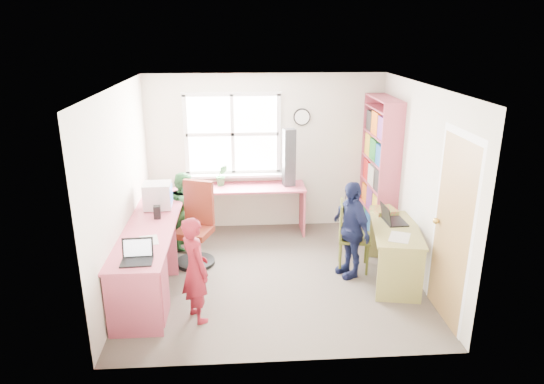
# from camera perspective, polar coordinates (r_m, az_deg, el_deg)

# --- Properties ---
(room) EXTENTS (3.64, 3.44, 2.44)m
(room) POSITION_cam_1_polar(r_m,az_deg,el_deg) (5.94, 0.21, 1.06)
(room) COLOR #473F38
(room) RESTS_ON ground
(l_desk) EXTENTS (2.38, 2.95, 0.75)m
(l_desk) POSITION_cam_1_polar(r_m,az_deg,el_deg) (5.93, -12.46, -7.39)
(l_desk) COLOR #C34E63
(l_desk) RESTS_ON ground
(right_desk) EXTENTS (0.77, 1.29, 0.70)m
(right_desk) POSITION_cam_1_polar(r_m,az_deg,el_deg) (6.23, 14.27, -5.68)
(right_desk) COLOR olive
(right_desk) RESTS_ON ground
(bookshelf) EXTENTS (0.30, 1.02, 2.10)m
(bookshelf) POSITION_cam_1_polar(r_m,az_deg,el_deg) (7.32, 12.49, 2.27)
(bookshelf) COLOR #C34E63
(bookshelf) RESTS_ON ground
(swivel_chair) EXTENTS (0.66, 0.66, 1.12)m
(swivel_chair) POSITION_cam_1_polar(r_m,az_deg,el_deg) (6.56, -8.89, -4.29)
(swivel_chair) COLOR black
(swivel_chair) RESTS_ON ground
(wooden_chair) EXTENTS (0.47, 0.47, 0.92)m
(wooden_chair) POSITION_cam_1_polar(r_m,az_deg,el_deg) (6.38, 9.04, -4.79)
(wooden_chair) COLOR #464A18
(wooden_chair) RESTS_ON ground
(crt_monitor) EXTENTS (0.37, 0.33, 0.35)m
(crt_monitor) POSITION_cam_1_polar(r_m,az_deg,el_deg) (6.55, -13.29, -0.43)
(crt_monitor) COLOR silver
(crt_monitor) RESTS_ON l_desk
(laptop_left) EXTENTS (0.33, 0.28, 0.22)m
(laptop_left) POSITION_cam_1_polar(r_m,az_deg,el_deg) (5.20, -15.58, -7.25)
(laptop_left) COLOR black
(laptop_left) RESTS_ON l_desk
(laptop_right) EXTENTS (0.30, 0.35, 0.23)m
(laptop_right) POSITION_cam_1_polar(r_m,az_deg,el_deg) (6.28, 13.85, -3.02)
(laptop_right) COLOR black
(laptop_right) RESTS_ON right_desk
(speaker_a) EXTENTS (0.09, 0.09, 0.17)m
(speaker_a) POSITION_cam_1_polar(r_m,az_deg,el_deg) (6.24, -13.36, -2.32)
(speaker_a) COLOR black
(speaker_a) RESTS_ON l_desk
(speaker_b) EXTENTS (0.08, 0.08, 0.17)m
(speaker_b) POSITION_cam_1_polar(r_m,az_deg,el_deg) (6.82, -12.53, -0.44)
(speaker_b) COLOR black
(speaker_b) RESTS_ON l_desk
(cd_tower) EXTENTS (0.20, 0.19, 0.87)m
(cd_tower) POSITION_cam_1_polar(r_m,az_deg,el_deg) (7.26, 2.01, 4.07)
(cd_tower) COLOR black
(cd_tower) RESTS_ON l_desk
(game_box) EXTENTS (0.33, 0.33, 0.06)m
(game_box) POSITION_cam_1_polar(r_m,az_deg,el_deg) (6.60, 13.06, -2.12)
(game_box) COLOR red
(game_box) RESTS_ON right_desk
(paper_a) EXTENTS (0.26, 0.32, 0.00)m
(paper_a) POSITION_cam_1_polar(r_m,az_deg,el_deg) (5.66, -14.29, -5.53)
(paper_a) COLOR #B7B4AD
(paper_a) RESTS_ON l_desk
(paper_b) EXTENTS (0.34, 0.39, 0.00)m
(paper_b) POSITION_cam_1_polar(r_m,az_deg,el_deg) (5.88, 14.78, -5.17)
(paper_b) COLOR #B7B4AD
(paper_b) RESTS_ON right_desk
(potted_plant) EXTENTS (0.20, 0.17, 0.33)m
(potted_plant) POSITION_cam_1_polar(r_m,az_deg,el_deg) (7.35, -5.94, 1.96)
(potted_plant) COLOR #2D7036
(potted_plant) RESTS_ON l_desk
(person_red) EXTENTS (0.46, 0.52, 1.18)m
(person_red) POSITION_cam_1_polar(r_m,az_deg,el_deg) (5.27, -9.01, -8.98)
(person_red) COLOR maroon
(person_red) RESTS_ON ground
(person_green) EXTENTS (0.45, 0.57, 1.11)m
(person_green) POSITION_cam_1_polar(r_m,az_deg,el_deg) (7.03, -10.14, -2.09)
(person_green) COLOR #28652F
(person_green) RESTS_ON ground
(person_navy) EXTENTS (0.54, 0.80, 1.25)m
(person_navy) POSITION_cam_1_polar(r_m,az_deg,el_deg) (6.17, 9.24, -4.34)
(person_navy) COLOR #13183C
(person_navy) RESTS_ON ground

